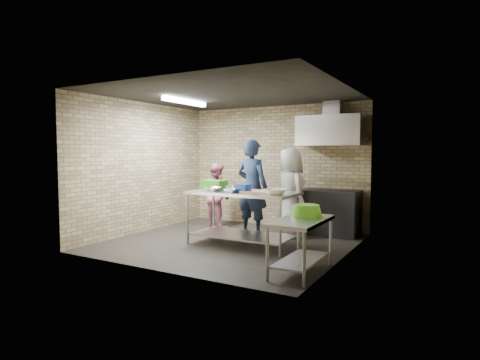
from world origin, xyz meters
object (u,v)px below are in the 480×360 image
Objects in this scene: green_basin at (306,211)px; bottle_red at (336,134)px; stove at (329,212)px; prep_table at (243,218)px; side_counter at (301,246)px; blue_tub at (243,188)px; woman_pink at (217,196)px; green_crate at (214,185)px; man_navy at (252,188)px; woman_white at (290,192)px.

bottle_red is (-0.38, 2.74, 1.19)m from green_basin.
stove is at bearing -101.77° from bottle_red.
prep_table reaches higher than side_counter.
prep_table is at bearing 116.57° from blue_tub.
blue_tub is 2.49m from bottle_red.
woman_pink is at bearing 138.63° from prep_table.
bottle_red is (1.80, 1.81, 0.98)m from green_crate.
blue_tub is at bearing 146.46° from side_counter.
side_counter is (1.50, -1.06, -0.11)m from prep_table.
bottle_red is at bearing -148.31° from woman_pink.
green_basin is at bearing 144.64° from man_navy.
woman_white is (-1.03, 1.92, 0.04)m from green_basin.
bottle_red reaches higher than side_counter.
bottle_red is at bearing 97.90° from green_basin.
green_crate is at bearing 151.76° from side_counter.
green_basin is 2.56× the size of bottle_red.
blue_tub is 1.88m from woman_pink.
bottle_red is at bearing 45.08° from green_crate.
bottle_red reaches higher than woman_white.
woman_white is at bearing -149.03° from man_navy.
woman_pink is (-1.07, 0.34, -0.25)m from man_navy.
woman_pink is 0.81× the size of woman_white.
man_navy is at bearing -145.81° from stove.
woman_pink is (-2.81, 2.22, 0.34)m from side_counter.
green_basin is 3.01m from bottle_red.
woman_pink is 1.77m from woman_white.
bottle_red is 2.05m from man_navy.
woman_pink reaches higher than blue_tub.
blue_tub is at bearing -63.43° from prep_table.
prep_table reaches higher than green_basin.
woman_pink reaches higher than prep_table.
side_counter is 6.67× the size of bottle_red.
prep_table is at bearing -119.77° from bottle_red.
woman_white is (1.76, -0.05, 0.16)m from woman_pink.
green_basin is 0.26× the size of woman_white.
man_navy reaches higher than blue_tub.
man_navy is 1.10× the size of woman_white.
side_counter is at bearing -35.28° from prep_table.
man_navy reaches higher than prep_table.
green_crate is at bearing 156.86° from green_basin.
woman_white is (0.45, 1.10, 0.39)m from prep_table.
side_counter is 1.00× the size of stove.
man_navy reaches higher than side_counter.
bottle_red is 0.13× the size of woman_pink.
green_crate is at bearing 64.21° from man_navy.
woman_pink reaches higher than green_basin.
man_navy is (-1.72, 1.62, 0.13)m from green_basin.
stove reaches higher than side_counter.
green_crate is at bearing 170.27° from prep_table.
side_counter is 2.62m from man_navy.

